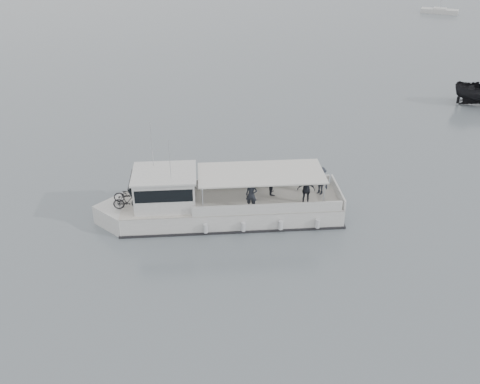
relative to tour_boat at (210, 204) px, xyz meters
name	(u,v)px	position (x,y,z in m)	size (l,w,h in m)	color
ground	(288,228)	(3.76, -2.40, -0.96)	(1400.00, 1400.00, 0.00)	#505B5F
tour_boat	(210,204)	(0.00, 0.00, 0.00)	(13.94, 6.65, 5.87)	silver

